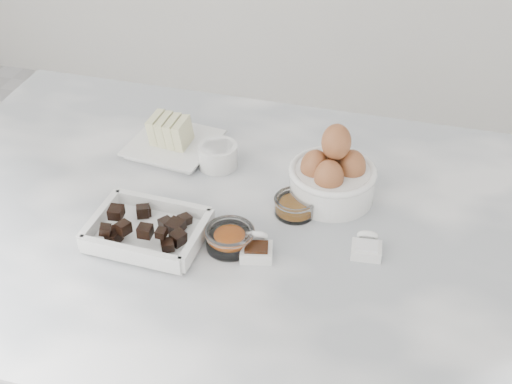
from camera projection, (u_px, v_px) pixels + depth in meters
The scene contains 9 objects.
marble_slab at pixel (240, 229), 1.20m from camera, with size 1.20×0.80×0.04m, color white.
chocolate_dish at pixel (147, 229), 1.14m from camera, with size 0.19×0.15×0.05m.
butter_plate at pixel (172, 138), 1.35m from camera, with size 0.17×0.17×0.06m.
sugar_ramekin at pixel (218, 155), 1.30m from camera, with size 0.07×0.07×0.04m.
egg_bowl at pixel (333, 175), 1.21m from camera, with size 0.15×0.15×0.14m.
honey_bowl at pixel (295, 205), 1.19m from camera, with size 0.07×0.07×0.03m.
zest_bowl at pixel (230, 237), 1.12m from camera, with size 0.08×0.08×0.03m.
vanilla_spoon at pixel (256, 248), 1.11m from camera, with size 0.06×0.07×0.04m.
salt_spoon at pixel (367, 246), 1.12m from camera, with size 0.05×0.06×0.04m.
Camera 1 is at (0.27, -0.88, 1.69)m, focal length 50.00 mm.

